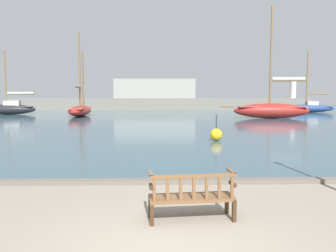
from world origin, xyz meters
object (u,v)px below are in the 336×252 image
park_bench (192,196)px  sailboat_outer_port (80,109)px  sailboat_mid_port (272,109)px  channel_buoy (216,134)px  sailboat_far_port (308,108)px  sailboat_far_starboard (8,108)px

park_bench → sailboat_outer_port: bearing=107.0°
sailboat_mid_port → sailboat_outer_port: sailboat_mid_port is taller
channel_buoy → park_bench: bearing=-102.1°
sailboat_outer_port → sailboat_far_port: sailboat_outer_port is taller
sailboat_outer_port → channel_buoy: sailboat_outer_port is taller
sailboat_far_starboard → sailboat_far_port: bearing=6.2°
sailboat_mid_port → sailboat_far_starboard: size_ratio=1.43×
sailboat_far_port → sailboat_far_starboard: (-40.23, -4.36, 0.12)m
park_bench → sailboat_mid_port: bearing=68.4°
sailboat_far_port → sailboat_far_starboard: 40.47m
park_bench → sailboat_mid_port: size_ratio=0.14×
park_bench → channel_buoy: 10.81m
sailboat_mid_port → sailboat_outer_port: size_ratio=1.20×
channel_buoy → sailboat_far_starboard: bearing=131.1°
park_bench → channel_buoy: bearing=77.9°
sailboat_far_starboard → channel_buoy: 33.54m
sailboat_far_port → sailboat_outer_port: bearing=-165.6°
sailboat_mid_port → sailboat_outer_port: bearing=167.8°
sailboat_mid_port → sailboat_outer_port: (-20.95, 4.53, -0.18)m
sailboat_outer_port → sailboat_far_starboard: bearing=160.7°
park_bench → channel_buoy: (2.27, 10.57, -0.07)m
sailboat_far_starboard → channel_buoy: (22.05, -25.27, -0.50)m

